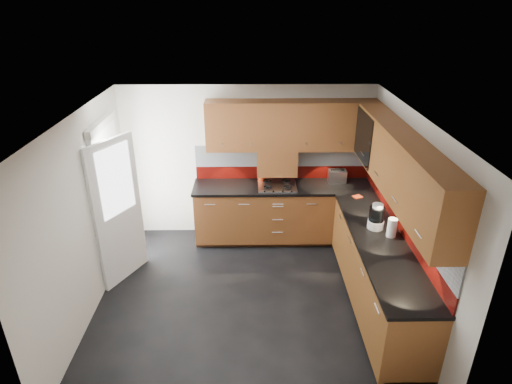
{
  "coord_description": "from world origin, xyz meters",
  "views": [
    {
      "loc": [
        0.05,
        -4.4,
        3.61
      ],
      "look_at": [
        0.12,
        0.65,
        1.23
      ],
      "focal_mm": 30.0,
      "sensor_mm": 36.0,
      "label": 1
    }
  ],
  "objects_px": {
    "gas_hob": "(277,185)",
    "utensil_pot": "(261,176)",
    "food_processor": "(376,217)",
    "toaster": "(337,176)"
  },
  "relations": [
    {
      "from": "gas_hob",
      "to": "utensil_pot",
      "type": "relative_size",
      "value": 1.43
    },
    {
      "from": "food_processor",
      "to": "gas_hob",
      "type": "bearing_deg",
      "value": 132.12
    },
    {
      "from": "toaster",
      "to": "food_processor",
      "type": "relative_size",
      "value": 0.83
    },
    {
      "from": "utensil_pot",
      "to": "food_processor",
      "type": "distance_m",
      "value": 2.01
    },
    {
      "from": "toaster",
      "to": "food_processor",
      "type": "height_order",
      "value": "food_processor"
    },
    {
      "from": "utensil_pot",
      "to": "toaster",
      "type": "relative_size",
      "value": 1.46
    },
    {
      "from": "utensil_pot",
      "to": "food_processor",
      "type": "relative_size",
      "value": 1.21
    },
    {
      "from": "gas_hob",
      "to": "utensil_pot",
      "type": "bearing_deg",
      "value": 140.23
    },
    {
      "from": "gas_hob",
      "to": "utensil_pot",
      "type": "xyz_separation_m",
      "value": [
        -0.23,
        0.2,
        0.08
      ]
    },
    {
      "from": "toaster",
      "to": "utensil_pot",
      "type": "bearing_deg",
      "value": 178.43
    }
  ]
}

